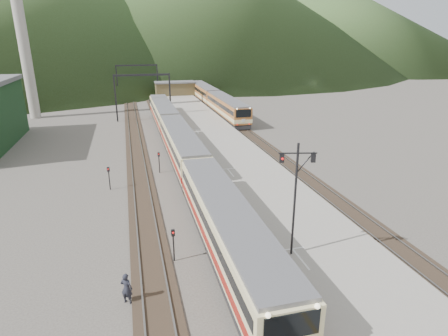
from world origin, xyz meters
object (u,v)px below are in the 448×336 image
object	(u,v)px
second_train	(214,99)
worker	(127,288)
signal_mast	(295,189)
main_train	(182,146)

from	to	relation	value
second_train	worker	distance (m)	59.39
worker	signal_mast	bearing A→B (deg)	-146.14
second_train	worker	world-z (taller)	second_train
signal_mast	worker	world-z (taller)	signal_mast
main_train	worker	size ratio (longest dim) A/B	33.01
main_train	signal_mast	distance (m)	23.25
main_train	second_train	bearing A→B (deg)	70.79
second_train	signal_mast	xyz separation A→B (m)	(-8.01, -55.75, 3.33)
main_train	signal_mast	bearing A→B (deg)	-81.27
worker	main_train	bearing A→B (deg)	-76.38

